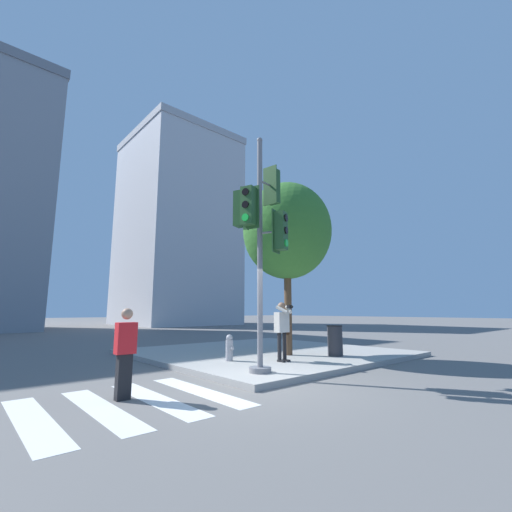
{
  "coord_description": "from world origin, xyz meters",
  "views": [
    {
      "loc": [
        -4.93,
        -5.57,
        1.52
      ],
      "look_at": [
        0.91,
        1.06,
        2.94
      ],
      "focal_mm": 24.0,
      "sensor_mm": 36.0,
      "label": 1
    }
  ],
  "objects": [
    {
      "name": "trash_bin",
      "position": [
        4.13,
        0.99,
        0.61
      ],
      "size": [
        0.48,
        0.48,
        0.93
      ],
      "color": "#2D2D33",
      "rests_on": "sidewalk_corner"
    },
    {
      "name": "sidewalk_corner",
      "position": [
        3.5,
        3.5,
        0.07
      ],
      "size": [
        8.0,
        8.0,
        0.14
      ],
      "color": "#9E9B96",
      "rests_on": "ground_plane"
    },
    {
      "name": "traffic_signal_pole",
      "position": [
        0.46,
        0.39,
        3.54
      ],
      "size": [
        1.39,
        1.35,
        5.7
      ],
      "color": "slate",
      "rests_on": "sidewalk_corner"
    },
    {
      "name": "ground_plane",
      "position": [
        0.0,
        0.0,
        0.0
      ],
      "size": [
        160.0,
        160.0,
        0.0
      ],
      "primitive_type": "plane",
      "color": "slate"
    },
    {
      "name": "person_photographer",
      "position": [
        2.07,
        1.26,
        1.1
      ],
      "size": [
        0.58,
        0.54,
        1.62
      ],
      "color": "black",
      "rests_on": "sidewalk_corner"
    },
    {
      "name": "crosswalk_stripes",
      "position": [
        -3.92,
        0.3,
        0.0
      ],
      "size": [
        5.9,
        3.06,
        0.01
      ],
      "color": "silver",
      "rests_on": "ground_plane"
    },
    {
      "name": "pedestrian_distant",
      "position": [
        -2.56,
        0.62,
        0.83
      ],
      "size": [
        0.34,
        0.2,
        1.57
      ],
      "color": "black",
      "rests_on": "ground_plane"
    },
    {
      "name": "street_tree",
      "position": [
        3.21,
        2.11,
        4.15
      ],
      "size": [
        2.94,
        2.94,
        5.64
      ],
      "color": "brown",
      "rests_on": "sidewalk_corner"
    },
    {
      "name": "building_right",
      "position": [
        14.01,
        29.99,
        11.01
      ],
      "size": [
        10.99,
        12.18,
        22.0
      ],
      "color": "#BCBCC1",
      "rests_on": "ground_plane"
    },
    {
      "name": "fire_hydrant",
      "position": [
        1.03,
        2.33,
        0.5
      ],
      "size": [
        0.21,
        0.27,
        0.72
      ],
      "color": "#99999E",
      "rests_on": "sidewalk_corner"
    }
  ]
}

